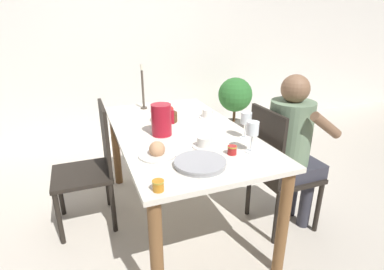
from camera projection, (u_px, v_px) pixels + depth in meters
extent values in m
plane|color=beige|center=(181.00, 217.00, 2.44)|extent=(20.00, 20.00, 0.00)
cube|color=silver|center=(126.00, 37.00, 3.76)|extent=(10.00, 0.06, 2.60)
cube|color=silver|center=(180.00, 132.00, 2.18)|extent=(0.90, 1.62, 0.03)
cylinder|color=brown|center=(157.00, 259.00, 1.53)|extent=(0.07, 0.07, 0.73)
cylinder|color=brown|center=(283.00, 224.00, 1.79)|extent=(0.07, 0.07, 0.73)
cylinder|color=brown|center=(116.00, 149.00, 2.83)|extent=(0.07, 0.07, 0.73)
cylinder|color=brown|center=(193.00, 138.00, 3.09)|extent=(0.07, 0.07, 0.73)
cylinder|color=black|center=(286.00, 183.00, 2.54)|extent=(0.04, 0.04, 0.41)
cylinder|color=black|center=(318.00, 207.00, 2.21)|extent=(0.04, 0.04, 0.41)
cylinder|color=black|center=(249.00, 192.00, 2.41)|extent=(0.04, 0.04, 0.41)
cylinder|color=black|center=(276.00, 219.00, 2.09)|extent=(0.04, 0.04, 0.41)
cube|color=black|center=(285.00, 174.00, 2.23)|extent=(0.42, 0.42, 0.03)
cube|color=black|center=(266.00, 145.00, 2.07)|extent=(0.03, 0.39, 0.50)
cylinder|color=black|center=(59.00, 219.00, 2.09)|extent=(0.04, 0.04, 0.41)
cylinder|color=black|center=(60.00, 192.00, 2.41)|extent=(0.04, 0.04, 0.41)
cylinder|color=black|center=(113.00, 208.00, 2.21)|extent=(0.04, 0.04, 0.41)
cylinder|color=black|center=(107.00, 184.00, 2.53)|extent=(0.04, 0.04, 0.41)
cube|color=black|center=(82.00, 174.00, 2.23)|extent=(0.42, 0.42, 0.03)
cube|color=black|center=(105.00, 138.00, 2.20)|extent=(0.03, 0.39, 0.50)
cylinder|color=#33333D|center=(292.00, 190.00, 2.41)|extent=(0.09, 0.09, 0.44)
cylinder|color=#33333D|center=(306.00, 201.00, 2.27)|extent=(0.09, 0.09, 0.44)
cube|color=#33333D|center=(295.00, 166.00, 2.22)|extent=(0.30, 0.34, 0.11)
cylinder|color=slate|center=(290.00, 133.00, 2.09)|extent=(0.30, 0.30, 0.46)
sphere|color=brown|center=(295.00, 89.00, 1.98)|extent=(0.19, 0.19, 0.19)
cylinder|color=brown|center=(326.00, 125.00, 1.90)|extent=(0.25, 0.06, 0.20)
cylinder|color=#A31423|center=(161.00, 120.00, 2.04)|extent=(0.14, 0.14, 0.22)
cube|color=#A31423|center=(172.00, 117.00, 2.07)|extent=(0.02, 0.02, 0.10)
cone|color=#A31423|center=(153.00, 108.00, 1.99)|extent=(0.04, 0.04, 0.04)
cylinder|color=white|center=(251.00, 151.00, 1.82)|extent=(0.07, 0.07, 0.00)
cylinder|color=white|center=(252.00, 143.00, 1.80)|extent=(0.01, 0.01, 0.11)
cylinder|color=white|center=(253.00, 128.00, 1.76)|extent=(0.07, 0.07, 0.08)
cylinder|color=white|center=(245.00, 138.00, 2.02)|extent=(0.07, 0.07, 0.00)
cylinder|color=white|center=(245.00, 130.00, 2.01)|extent=(0.01, 0.01, 0.10)
cylinder|color=white|center=(246.00, 118.00, 1.97)|extent=(0.07, 0.07, 0.08)
cylinder|color=orange|center=(246.00, 120.00, 1.98)|extent=(0.06, 0.06, 0.04)
cylinder|color=silver|center=(204.00, 146.00, 1.89)|extent=(0.14, 0.14, 0.01)
cylinder|color=silver|center=(204.00, 141.00, 1.88)|extent=(0.08, 0.08, 0.06)
cube|color=silver|center=(211.00, 140.00, 1.89)|extent=(0.01, 0.01, 0.03)
cylinder|color=silver|center=(207.00, 117.00, 2.45)|extent=(0.14, 0.14, 0.01)
cylinder|color=silver|center=(207.00, 113.00, 2.44)|extent=(0.08, 0.08, 0.06)
cube|color=silver|center=(213.00, 112.00, 2.46)|extent=(0.01, 0.01, 0.03)
cylinder|color=#9E9EA3|center=(200.00, 164.00, 1.64)|extent=(0.28, 0.28, 0.02)
cylinder|color=#9E9EA3|center=(200.00, 162.00, 1.64)|extent=(0.29, 0.29, 0.01)
cylinder|color=silver|center=(157.00, 155.00, 1.76)|extent=(0.22, 0.22, 0.01)
sphere|color=tan|center=(157.00, 149.00, 1.75)|extent=(0.09, 0.09, 0.09)
cylinder|color=#C67A1E|center=(158.00, 186.00, 1.40)|extent=(0.05, 0.05, 0.05)
cylinder|color=gold|center=(158.00, 181.00, 1.39)|extent=(0.06, 0.06, 0.01)
cylinder|color=#A81E1E|center=(232.00, 150.00, 1.78)|extent=(0.05, 0.05, 0.05)
cylinder|color=gold|center=(232.00, 147.00, 1.77)|extent=(0.06, 0.06, 0.01)
cylinder|color=brown|center=(165.00, 117.00, 2.35)|extent=(0.20, 0.20, 0.07)
sphere|color=red|center=(170.00, 110.00, 2.35)|extent=(0.06, 0.06, 0.06)
sphere|color=red|center=(159.00, 111.00, 2.32)|extent=(0.06, 0.06, 0.06)
cylinder|color=#4C4238|center=(144.00, 108.00, 2.69)|extent=(0.06, 0.06, 0.01)
cylinder|color=#4C4238|center=(143.00, 89.00, 2.63)|extent=(0.02, 0.02, 0.33)
cylinder|color=beige|center=(142.00, 67.00, 2.56)|extent=(0.02, 0.02, 0.05)
cylinder|color=#4C4742|center=(233.00, 129.00, 4.08)|extent=(0.28, 0.28, 0.22)
cylinder|color=brown|center=(234.00, 115.00, 4.01)|extent=(0.04, 0.04, 0.18)
sphere|color=#2D6B2D|center=(235.00, 95.00, 3.91)|extent=(0.44, 0.44, 0.44)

